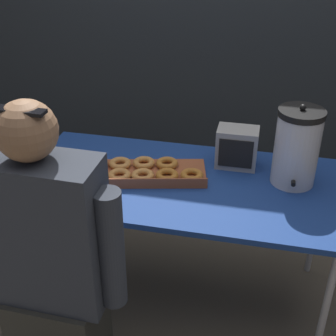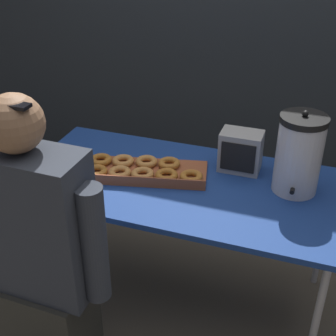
# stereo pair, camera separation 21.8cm
# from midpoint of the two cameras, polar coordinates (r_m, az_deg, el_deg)

# --- Properties ---
(ground_plane) EXTENTS (12.00, 12.00, 0.00)m
(ground_plane) POSITION_cam_midpoint_polar(r_m,az_deg,el_deg) (2.64, -1.30, -14.85)
(ground_plane) COLOR brown
(back_wall) EXTENTS (6.00, 0.11, 2.41)m
(back_wall) POSITION_cam_midpoint_polar(r_m,az_deg,el_deg) (3.17, 4.11, 18.07)
(back_wall) COLOR #23282D
(back_wall) RESTS_ON ground
(folding_table) EXTENTS (1.49, 0.75, 0.71)m
(folding_table) POSITION_cam_midpoint_polar(r_m,az_deg,el_deg) (2.22, -1.49, -2.53)
(folding_table) COLOR navy
(folding_table) RESTS_ON ground
(donut_box) EXTENTS (0.63, 0.38, 0.05)m
(donut_box) POSITION_cam_midpoint_polar(r_m,az_deg,el_deg) (2.24, -6.15, -0.53)
(donut_box) COLOR brown
(donut_box) RESTS_ON folding_table
(coffee_urn) EXTENTS (0.21, 0.23, 0.39)m
(coffee_urn) POSITION_cam_midpoint_polar(r_m,az_deg,el_deg) (2.15, 12.66, 2.42)
(coffee_urn) COLOR silver
(coffee_urn) RESTS_ON folding_table
(cell_phone) EXTENTS (0.11, 0.16, 0.01)m
(cell_phone) POSITION_cam_midpoint_polar(r_m,az_deg,el_deg) (2.31, -17.64, -1.32)
(cell_phone) COLOR black
(cell_phone) RESTS_ON folding_table
(space_heater) EXTENTS (0.20, 0.14, 0.20)m
(space_heater) POSITION_cam_midpoint_polar(r_m,az_deg,el_deg) (2.28, 5.71, 2.43)
(space_heater) COLOR #9E9E9E
(space_heater) RESTS_ON folding_table
(person_seated) EXTENTS (0.62, 0.26, 1.32)m
(person_seated) POSITION_cam_midpoint_polar(r_m,az_deg,el_deg) (1.94, -17.47, -11.67)
(person_seated) COLOR #33332D
(person_seated) RESTS_ON ground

